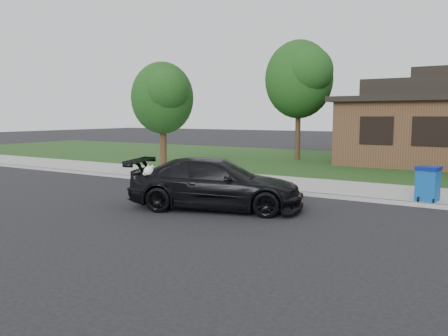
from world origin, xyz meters
The scene contains 8 objects.
ground centered at (0.00, 0.00, 0.00)m, with size 120.00×120.00×0.00m, color black.
sidewalk centered at (0.00, 5.00, 0.06)m, with size 60.00×3.00×0.12m, color gray.
curb centered at (0.00, 3.50, 0.06)m, with size 60.00×0.12×0.12m, color gray.
lawn centered at (0.00, 13.00, 0.07)m, with size 60.00×13.00×0.13m, color #193814.
sedan centered at (-1.97, 0.47, 0.68)m, with size 5.01×3.24×1.35m.
recycling_bin centered at (2.88, 3.89, 0.61)m, with size 0.68×0.68×0.97m.
tree_0 centered at (-4.34, 12.88, 4.48)m, with size 3.78×3.60×6.34m.
tree_2 centered at (-7.38, 5.11, 3.27)m, with size 2.73×2.60×4.59m.
Camera 1 is at (4.13, -9.34, 2.48)m, focal length 35.00 mm.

